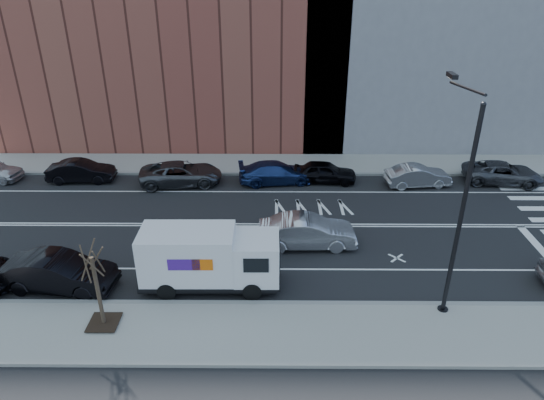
{
  "coord_description": "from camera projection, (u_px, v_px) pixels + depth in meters",
  "views": [
    {
      "loc": [
        -0.09,
        -23.64,
        13.43
      ],
      "look_at": [
        -0.26,
        0.35,
        1.4
      ],
      "focal_mm": 32.0,
      "sensor_mm": 36.0,
      "label": 1
    }
  ],
  "objects": [
    {
      "name": "sidewalk_near",
      "position": [
        277.0,
        333.0,
        19.25
      ],
      "size": [
        44.0,
        3.6,
        0.15
      ],
      "primitive_type": "cube",
      "color": "gray",
      "rests_on": "ground"
    },
    {
      "name": "far_parked_g",
      "position": [
        502.0,
        173.0,
        31.99
      ],
      "size": [
        5.27,
        2.96,
        1.39
      ],
      "primitive_type": "imported",
      "rotation": [
        0.0,
        0.0,
        1.44
      ],
      "color": "#414348",
      "rests_on": "ground"
    },
    {
      "name": "road_markings",
      "position": [
        277.0,
        225.0,
        27.15
      ],
      "size": [
        40.0,
        8.6,
        0.01
      ],
      "primitive_type": null,
      "color": "white",
      "rests_on": "ground"
    },
    {
      "name": "curb_near",
      "position": [
        277.0,
        304.0,
        20.86
      ],
      "size": [
        44.0,
        0.25,
        0.17
      ],
      "primitive_type": "cube",
      "color": "gray",
      "rests_on": "ground"
    },
    {
      "name": "sidewalk_far",
      "position": [
        276.0,
        164.0,
        34.98
      ],
      "size": [
        44.0,
        3.6,
        0.15
      ],
      "primitive_type": "cube",
      "color": "gray",
      "rests_on": "ground"
    },
    {
      "name": "ground",
      "position": [
        277.0,
        225.0,
        27.15
      ],
      "size": [
        120.0,
        120.0,
        0.0
      ],
      "primitive_type": "plane",
      "color": "black",
      "rests_on": "ground"
    },
    {
      "name": "near_parked_rear_a",
      "position": [
        59.0,
        273.0,
        21.64
      ],
      "size": [
        5.2,
        2.31,
        1.66
      ],
      "primitive_type": "imported",
      "rotation": [
        0.0,
        0.0,
        1.46
      ],
      "color": "black",
      "rests_on": "ground"
    },
    {
      "name": "streetlight",
      "position": [
        459.0,
        200.0,
        18.65
      ],
      "size": [
        0.44,
        4.02,
        9.34
      ],
      "color": "black",
      "rests_on": "ground"
    },
    {
      "name": "driving_sedan",
      "position": [
        307.0,
        232.0,
        24.87
      ],
      "size": [
        5.04,
        1.9,
        1.64
      ],
      "primitive_type": "imported",
      "rotation": [
        0.0,
        0.0,
        1.6
      ],
      "color": "#B2B3B7",
      "rests_on": "ground"
    },
    {
      "name": "far_parked_d",
      "position": [
        276.0,
        172.0,
        32.01
      ],
      "size": [
        5.11,
        2.6,
        1.42
      ],
      "primitive_type": "imported",
      "rotation": [
        0.0,
        0.0,
        1.7
      ],
      "color": "navy",
      "rests_on": "ground"
    },
    {
      "name": "fedex_van",
      "position": [
        209.0,
        258.0,
        21.5
      ],
      "size": [
        6.25,
        2.27,
        2.85
      ],
      "rotation": [
        0.0,
        0.0,
        0.01
      ],
      "color": "black",
      "rests_on": "ground"
    },
    {
      "name": "far_parked_f",
      "position": [
        418.0,
        176.0,
        31.55
      ],
      "size": [
        4.35,
        1.95,
        1.39
      ],
      "primitive_type": "imported",
      "rotation": [
        0.0,
        0.0,
        1.69
      ],
      "color": "#9E9EA2",
      "rests_on": "ground"
    },
    {
      "name": "far_parked_c",
      "position": [
        181.0,
        174.0,
        31.78
      ],
      "size": [
        5.59,
        3.1,
        1.48
      ],
      "primitive_type": "imported",
      "rotation": [
        0.0,
        0.0,
        1.7
      ],
      "color": "#44464B",
      "rests_on": "ground"
    },
    {
      "name": "street_tree",
      "position": [
        99.0,
        298.0,
        19.04
      ],
      "size": [
        1.2,
        1.2,
        3.75
      ],
      "color": "black",
      "rests_on": "ground"
    },
    {
      "name": "curb_far",
      "position": [
        276.0,
        174.0,
        33.37
      ],
      "size": [
        44.0,
        0.25,
        0.17
      ],
      "primitive_type": "cube",
      "color": "gray",
      "rests_on": "ground"
    },
    {
      "name": "far_parked_b",
      "position": [
        81.0,
        171.0,
        32.18
      ],
      "size": [
        4.41,
        1.69,
        1.43
      ],
      "primitive_type": "imported",
      "rotation": [
        0.0,
        0.0,
        1.61
      ],
      "color": "black",
      "rests_on": "ground"
    },
    {
      "name": "far_parked_e",
      "position": [
        325.0,
        172.0,
        32.1
      ],
      "size": [
        4.27,
        2.01,
        1.41
      ],
      "primitive_type": "imported",
      "rotation": [
        0.0,
        0.0,
        1.49
      ],
      "color": "black",
      "rests_on": "ground"
    }
  ]
}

